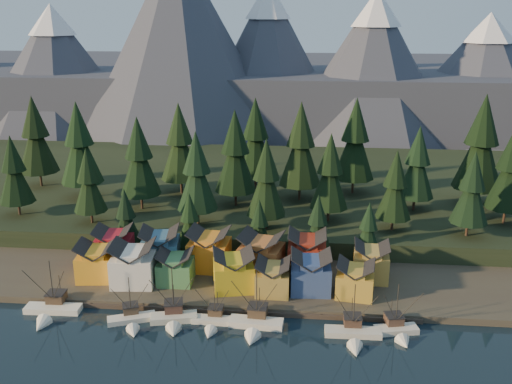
# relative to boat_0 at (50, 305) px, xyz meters

# --- Properties ---
(ground) EXTENTS (500.00, 500.00, 0.00)m
(ground) POSITION_rel_boat_0_xyz_m (35.35, -11.11, -2.27)
(ground) COLOR black
(ground) RESTS_ON ground
(shore_strip) EXTENTS (400.00, 50.00, 1.50)m
(shore_strip) POSITION_rel_boat_0_xyz_m (35.35, 28.89, -1.52)
(shore_strip) COLOR #3B342B
(shore_strip) RESTS_ON ground
(hillside) EXTENTS (420.00, 100.00, 6.00)m
(hillside) POSITION_rel_boat_0_xyz_m (35.35, 78.89, 0.73)
(hillside) COLOR black
(hillside) RESTS_ON ground
(dock) EXTENTS (80.00, 4.00, 1.00)m
(dock) POSITION_rel_boat_0_xyz_m (35.35, 5.39, -1.77)
(dock) COLOR #493F34
(dock) RESTS_ON ground
(mountain_ridge) EXTENTS (560.00, 190.00, 90.00)m
(mountain_ridge) POSITION_rel_boat_0_xyz_m (31.15, 202.48, 23.79)
(mountain_ridge) COLOR #474C5B
(mountain_ridge) RESTS_ON ground
(boat_0) EXTENTS (11.85, 12.84, 12.50)m
(boat_0) POSITION_rel_boat_0_xyz_m (0.00, 0.00, 0.00)
(boat_0) COLOR white
(boat_0) RESTS_ON ground
(boat_1) EXTENTS (10.09, 10.45, 10.46)m
(boat_1) POSITION_rel_boat_0_xyz_m (17.63, -1.77, -0.36)
(boat_1) COLOR silver
(boat_1) RESTS_ON ground
(boat_2) EXTENTS (10.00, 10.67, 12.49)m
(boat_2) POSITION_rel_boat_0_xyz_m (25.90, -0.77, 0.25)
(boat_2) COLOR beige
(boat_2) RESTS_ON ground
(boat_3) EXTENTS (9.22, 10.00, 9.95)m
(boat_3) POSITION_rel_boat_0_xyz_m (33.88, -0.76, -0.44)
(boat_3) COLOR beige
(boat_3) RESTS_ON ground
(boat_4) EXTENTS (11.11, 11.98, 12.79)m
(boat_4) POSITION_rel_boat_0_xyz_m (42.27, -1.40, 0.17)
(boat_4) COLOR silver
(boat_4) RESTS_ON ground
(boat_5) EXTENTS (11.12, 12.09, 11.66)m
(boat_5) POSITION_rel_boat_0_xyz_m (61.24, -3.01, -0.17)
(boat_5) COLOR beige
(boat_5) RESTS_ON ground
(boat_6) EXTENTS (8.99, 9.60, 11.30)m
(boat_6) POSITION_rel_boat_0_xyz_m (69.82, -0.91, 0.02)
(boat_6) COLOR beige
(boat_6) RESTS_ON ground
(house_front_0) EXTENTS (9.48, 9.07, 8.61)m
(house_front_0) POSITION_rel_boat_0_xyz_m (5.08, 14.29, 3.76)
(house_front_0) COLOR orange
(house_front_0) RESTS_ON shore_strip
(house_front_1) EXTENTS (9.89, 9.56, 9.55)m
(house_front_1) POSITION_rel_boat_0_xyz_m (13.92, 12.60, 4.25)
(house_front_1) COLOR silver
(house_front_1) RESTS_ON shore_strip
(house_front_2) EXTENTS (7.80, 7.86, 7.43)m
(house_front_2) POSITION_rel_boat_0_xyz_m (22.97, 14.04, 3.14)
(house_front_2) COLOR #447E49
(house_front_2) RESTS_ON shore_strip
(house_front_3) EXTENTS (10.07, 9.76, 8.68)m
(house_front_3) POSITION_rel_boat_0_xyz_m (36.24, 12.25, 3.79)
(house_front_3) COLOR gold
(house_front_3) RESTS_ON shore_strip
(house_front_4) EXTENTS (7.32, 7.88, 7.36)m
(house_front_4) POSITION_rel_boat_0_xyz_m (44.89, 11.23, 3.10)
(house_front_4) COLOR olive
(house_front_4) RESTS_ON shore_strip
(house_front_5) EXTENTS (8.82, 8.09, 8.91)m
(house_front_5) POSITION_rel_boat_0_xyz_m (52.90, 12.60, 3.91)
(house_front_5) COLOR #324777
(house_front_5) RESTS_ON shore_strip
(house_front_6) EXTENTS (8.63, 8.26, 7.70)m
(house_front_6) POSITION_rel_boat_0_xyz_m (62.32, 11.53, 3.28)
(house_front_6) COLOR #B48E2E
(house_front_6) RESTS_ON shore_strip
(house_back_0) EXTENTS (9.25, 8.95, 9.23)m
(house_back_0) POSITION_rel_boat_0_xyz_m (6.24, 21.98, 4.08)
(house_back_0) COLOR maroon
(house_back_0) RESTS_ON shore_strip
(house_back_1) EXTENTS (9.76, 9.85, 9.73)m
(house_back_1) POSITION_rel_boat_0_xyz_m (17.80, 20.83, 4.34)
(house_back_1) COLOR #345E7C
(house_back_1) RESTS_ON shore_strip
(house_back_2) EXTENTS (9.75, 9.05, 9.75)m
(house_back_2) POSITION_rel_boat_0_xyz_m (29.25, 21.72, 4.35)
(house_back_2) COLOR orange
(house_back_2) RESTS_ON shore_strip
(house_back_3) EXTENTS (10.96, 10.15, 9.62)m
(house_back_3) POSITION_rel_boat_0_xyz_m (41.55, 20.60, 4.29)
(house_back_3) COLOR #B2632D
(house_back_3) RESTS_ON shore_strip
(house_back_4) EXTENTS (8.70, 8.36, 9.46)m
(house_back_4) POSITION_rel_boat_0_xyz_m (51.98, 22.90, 4.20)
(house_back_4) COLOR maroon
(house_back_4) RESTS_ON shore_strip
(house_back_5) EXTENTS (8.04, 8.13, 8.59)m
(house_back_5) POSITION_rel_boat_0_xyz_m (66.39, 19.64, 3.74)
(house_back_5) COLOR #B08E3E
(house_back_5) RESTS_ON shore_strip
(tree_hill_0) EXTENTS (9.54, 9.54, 22.22)m
(tree_hill_0) POSITION_rel_boat_0_xyz_m (-26.65, 40.89, 15.87)
(tree_hill_0) COLOR #332319
(tree_hill_0) RESTS_ON hillside
(tree_hill_1) EXTENTS (12.38, 12.38, 28.84)m
(tree_hill_1) POSITION_rel_boat_0_xyz_m (-14.65, 56.89, 19.50)
(tree_hill_1) COLOR #332319
(tree_hill_1) RESTS_ON hillside
(tree_hill_2) EXTENTS (8.66, 8.66, 20.17)m
(tree_hill_2) POSITION_rel_boat_0_xyz_m (-4.65, 36.89, 14.75)
(tree_hill_2) COLOR #332319
(tree_hill_2) RESTS_ON hillside
(tree_hill_3) EXTENTS (11.29, 11.29, 26.30)m
(tree_hill_3) POSITION_rel_boat_0_xyz_m (5.35, 48.89, 18.11)
(tree_hill_3) COLOR #332319
(tree_hill_3) RESTS_ON hillside
(tree_hill_4) EXTENTS (11.92, 11.92, 27.77)m
(tree_hill_4) POSITION_rel_boat_0_xyz_m (13.35, 63.89, 18.92)
(tree_hill_4) COLOR #332319
(tree_hill_4) RESTS_ON hillside
(tree_hill_5) EXTENTS (10.62, 10.62, 24.74)m
(tree_hill_5) POSITION_rel_boat_0_xyz_m (23.35, 38.89, 17.26)
(tree_hill_5) COLOR #332319
(tree_hill_5) RESTS_ON hillside
(tree_hill_6) EXTENTS (11.90, 11.90, 27.72)m
(tree_hill_6) POSITION_rel_boat_0_xyz_m (31.35, 53.89, 18.89)
(tree_hill_6) COLOR #332319
(tree_hill_6) RESTS_ON hillside
(tree_hill_7) EXTENTS (10.17, 10.17, 23.70)m
(tree_hill_7) POSITION_rel_boat_0_xyz_m (41.35, 36.89, 16.69)
(tree_hill_7) COLOR #332319
(tree_hill_7) RESTS_ON hillside
(tree_hill_8) EXTENTS (12.48, 12.48, 29.08)m
(tree_hill_8) POSITION_rel_boat_0_xyz_m (49.35, 60.89, 19.63)
(tree_hill_8) COLOR #332319
(tree_hill_8) RESTS_ON hillside
(tree_hill_9) EXTENTS (10.22, 10.22, 23.81)m
(tree_hill_9) POSITION_rel_boat_0_xyz_m (57.35, 43.89, 16.75)
(tree_hill_9) COLOR #332319
(tree_hill_9) RESTS_ON hillside
(tree_hill_10) EXTENTS (12.54, 12.54, 29.22)m
(tree_hill_10) POSITION_rel_boat_0_xyz_m (65.35, 68.89, 19.71)
(tree_hill_10) COLOR #332319
(tree_hill_10) RESTS_ON hillside
(tree_hill_11) EXTENTS (9.02, 9.02, 21.02)m
(tree_hill_11) POSITION_rel_boat_0_xyz_m (73.35, 38.89, 15.22)
(tree_hill_11) COLOR #332319
(tree_hill_11) RESTS_ON hillside
(tree_hill_12) EXTENTS (10.29, 10.29, 23.96)m
(tree_hill_12) POSITION_rel_boat_0_xyz_m (81.35, 54.89, 16.83)
(tree_hill_12) COLOR #332319
(tree_hill_12) RESTS_ON hillside
(tree_hill_13) EXTENTS (9.26, 9.26, 21.56)m
(tree_hill_13) POSITION_rel_boat_0_xyz_m (91.35, 36.89, 15.52)
(tree_hill_13) COLOR #332319
(tree_hill_13) RESTS_ON hillside
(tree_hill_14) EXTENTS (13.71, 13.71, 31.93)m
(tree_hill_14) POSITION_rel_boat_0_xyz_m (99.35, 60.89, 21.19)
(tree_hill_14) COLOR #332319
(tree_hill_14) RESTS_ON hillside
(tree_hill_15) EXTENTS (12.23, 12.23, 28.49)m
(tree_hill_15) POSITION_rel_boat_0_xyz_m (35.35, 70.89, 19.31)
(tree_hill_15) COLOR #332319
(tree_hill_15) RESTS_ON hillside
(tree_hill_16) EXTENTS (12.32, 12.32, 28.69)m
(tree_hill_16) POSITION_rel_boat_0_xyz_m (-32.65, 66.89, 19.42)
(tree_hill_16) COLOR #332319
(tree_hill_16) RESTS_ON hillside
(tree_hill_17) EXTENTS (11.20, 11.20, 26.08)m
(tree_hill_17) POSITION_rel_boat_0_xyz_m (103.35, 46.89, 17.99)
(tree_hill_17) COLOR #332319
(tree_hill_17) RESTS_ON hillside
(tree_shore_0) EXTENTS (7.20, 7.20, 16.76)m
(tree_shore_0) POSITION_rel_boat_0_xyz_m (7.35, 28.89, 8.39)
(tree_shore_0) COLOR #332319
(tree_shore_0) RESTS_ON shore_strip
(tree_shore_1) EXTENTS (7.00, 7.00, 16.30)m
(tree_shore_1) POSITION_rel_boat_0_xyz_m (23.35, 28.89, 8.13)
(tree_shore_1) COLOR #332319
(tree_shore_1) RESTS_ON shore_strip
(tree_shore_2) EXTENTS (6.50, 6.50, 15.14)m
(tree_shore_2) POSITION_rel_boat_0_xyz_m (40.35, 28.89, 7.50)
(tree_shore_2) COLOR #332319
(tree_shore_2) RESTS_ON shore_strip
(tree_shore_3) EXTENTS (7.21, 7.21, 16.79)m
(tree_shore_3) POSITION_rel_boat_0_xyz_m (54.35, 28.89, 8.40)
(tree_shore_3) COLOR #332319
(tree_shore_3) RESTS_ON shore_strip
(tree_shore_4) EXTENTS (6.56, 6.56, 15.27)m
(tree_shore_4) POSITION_rel_boat_0_xyz_m (66.35, 28.89, 7.57)
(tree_shore_4) COLOR #332319
(tree_shore_4) RESTS_ON shore_strip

